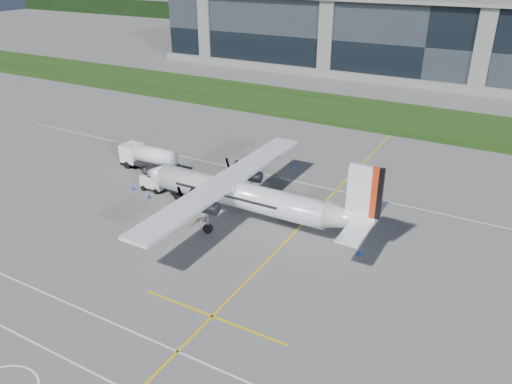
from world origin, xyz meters
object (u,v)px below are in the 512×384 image
(safety_cone_stbdwing, at_px, (293,166))
(baggage_tug, at_px, (154,182))
(ground_crew_person, at_px, (161,219))
(safety_cone_fwd, at_px, (133,188))
(fuel_tanker_truck, at_px, (146,157))
(turboprop_aircraft, at_px, (248,182))
(safety_cone_tail, at_px, (360,252))
(safety_cone_nose_stbd, at_px, (165,188))
(safety_cone_nose_port, at_px, (149,196))

(safety_cone_stbdwing, bearing_deg, baggage_tug, -129.11)
(ground_crew_person, relative_size, safety_cone_fwd, 4.01)
(safety_cone_fwd, bearing_deg, fuel_tanker_truck, 116.79)
(turboprop_aircraft, bearing_deg, safety_cone_tail, -3.41)
(baggage_tug, xyz_separation_m, ground_crew_person, (6.26, -6.42, 0.13))
(fuel_tanker_truck, distance_m, ground_crew_person, 15.23)
(ground_crew_person, relative_size, safety_cone_nose_stbd, 4.01)
(safety_cone_tail, xyz_separation_m, safety_cone_fwd, (-25.79, 0.39, 0.00))
(safety_cone_tail, xyz_separation_m, safety_cone_nose_port, (-22.95, -0.36, 0.00))
(fuel_tanker_truck, distance_m, safety_cone_nose_port, 8.31)
(turboprop_aircraft, height_order, safety_cone_stbdwing, turboprop_aircraft)
(safety_cone_stbdwing, bearing_deg, fuel_tanker_truck, -149.91)
(baggage_tug, height_order, safety_cone_fwd, baggage_tug)
(turboprop_aircraft, distance_m, ground_crew_person, 8.72)
(safety_cone_nose_stbd, bearing_deg, ground_crew_person, -52.85)
(ground_crew_person, xyz_separation_m, safety_cone_nose_port, (-5.41, 4.50, -0.75))
(safety_cone_stbdwing, bearing_deg, turboprop_aircraft, -82.80)
(fuel_tanker_truck, height_order, ground_crew_person, fuel_tanker_truck)
(turboprop_aircraft, height_order, safety_cone_nose_stbd, turboprop_aircraft)
(safety_cone_fwd, distance_m, safety_cone_nose_port, 2.93)
(safety_cone_fwd, bearing_deg, turboprop_aircraft, 1.20)
(baggage_tug, xyz_separation_m, safety_cone_fwd, (-1.99, -1.18, -0.62))
(turboprop_aircraft, relative_size, safety_cone_tail, 52.53)
(turboprop_aircraft, relative_size, safety_cone_stbdwing, 52.53)
(safety_cone_stbdwing, distance_m, safety_cone_nose_port, 17.79)
(baggage_tug, bearing_deg, safety_cone_tail, -3.76)
(safety_cone_stbdwing, bearing_deg, safety_cone_nose_stbd, -127.38)
(baggage_tug, xyz_separation_m, safety_cone_stbdwing, (10.56, 12.99, -0.62))
(baggage_tug, bearing_deg, safety_cone_stbdwing, 50.89)
(safety_cone_fwd, relative_size, safety_cone_nose_port, 1.00)
(baggage_tug, xyz_separation_m, safety_cone_nose_port, (0.85, -1.92, -0.62))
(fuel_tanker_truck, xyz_separation_m, safety_cone_fwd, (2.70, -5.34, -1.20))
(baggage_tug, relative_size, safety_cone_stbdwing, 5.79)
(turboprop_aircraft, bearing_deg, safety_cone_nose_stbd, 173.04)
(baggage_tug, xyz_separation_m, safety_cone_tail, (23.80, -1.57, -0.62))
(fuel_tanker_truck, height_order, safety_cone_nose_stbd, fuel_tanker_truck)
(safety_cone_tail, distance_m, safety_cone_nose_port, 22.95)
(safety_cone_tail, height_order, safety_cone_fwd, same)
(ground_crew_person, xyz_separation_m, safety_cone_fwd, (-8.25, 5.24, -0.75))
(fuel_tanker_truck, relative_size, safety_cone_nose_stbd, 15.43)
(ground_crew_person, bearing_deg, safety_cone_nose_port, 53.55)
(safety_cone_nose_port, distance_m, safety_cone_nose_stbd, 2.43)
(ground_crew_person, xyz_separation_m, safety_cone_nose_stbd, (-5.24, 6.92, -0.75))
(baggage_tug, bearing_deg, safety_cone_fwd, -149.31)
(turboprop_aircraft, bearing_deg, ground_crew_person, -137.50)
(safety_cone_nose_port, height_order, safety_cone_nose_stbd, same)
(ground_crew_person, relative_size, safety_cone_nose_port, 4.01)
(safety_cone_nose_port, bearing_deg, fuel_tanker_truck, 132.30)
(baggage_tug, height_order, safety_cone_tail, baggage_tug)
(safety_cone_nose_port, bearing_deg, safety_cone_fwd, 165.33)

